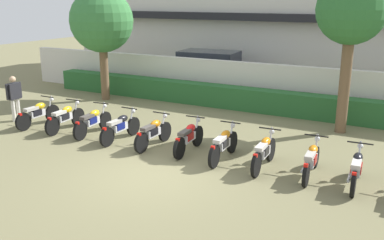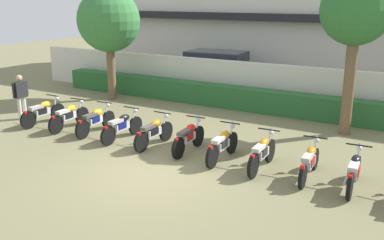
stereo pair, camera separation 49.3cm
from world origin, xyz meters
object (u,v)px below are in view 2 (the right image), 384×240
object	(u,v)px
motorcycle_in_row_7	(262,153)
motorcycle_in_row_8	(309,162)
tree_far_side	(356,13)
motorcycle_in_row_6	(222,145)
motorcycle_in_row_4	(154,132)
tree_near_inspector	(109,21)
parked_car	(219,71)
motorcycle_in_row_0	(43,112)
motorcycle_in_row_5	(188,137)
motorcycle_in_row_2	(95,120)
inspector_person	(21,93)
motorcycle_in_row_9	(354,171)
motorcycle_in_row_1	(69,116)
motorcycle_in_row_3	(122,126)

from	to	relation	value
motorcycle_in_row_7	motorcycle_in_row_8	distance (m)	1.22
tree_far_side	motorcycle_in_row_6	size ratio (longest dim) A/B	2.62
motorcycle_in_row_4	motorcycle_in_row_8	bearing A→B (deg)	-88.88
tree_near_inspector	motorcycle_in_row_4	distance (m)	7.46
parked_car	motorcycle_in_row_0	distance (m)	8.69
motorcycle_in_row_5	motorcycle_in_row_8	world-z (taller)	motorcycle_in_row_5
parked_car	motorcycle_in_row_2	xyz separation A→B (m)	(-0.37, -8.10, -0.49)
motorcycle_in_row_8	inspector_person	size ratio (longest dim) A/B	1.16
motorcycle_in_row_4	motorcycle_in_row_9	bearing A→B (deg)	-89.81
motorcycle_in_row_1	motorcycle_in_row_4	size ratio (longest dim) A/B	1.03
motorcycle_in_row_4	parked_car	bearing A→B (deg)	15.21
motorcycle_in_row_3	motorcycle_in_row_9	xyz separation A→B (m)	(7.01, -0.10, -0.00)
motorcycle_in_row_9	inspector_person	xyz separation A→B (m)	(-11.72, 0.13, 0.52)
tree_far_side	motorcycle_in_row_1	world-z (taller)	tree_far_side
motorcycle_in_row_3	inspector_person	xyz separation A→B (m)	(-4.72, 0.03, 0.52)
motorcycle_in_row_0	motorcycle_in_row_1	distance (m)	1.22
parked_car	motorcycle_in_row_7	xyz separation A→B (m)	(5.53, -8.26, -0.48)
motorcycle_in_row_9	motorcycle_in_row_0	bearing A→B (deg)	86.06
motorcycle_in_row_8	inspector_person	xyz separation A→B (m)	(-10.65, 0.03, 0.53)
motorcycle_in_row_4	motorcycle_in_row_5	bearing A→B (deg)	-84.68
motorcycle_in_row_7	parked_car	bearing A→B (deg)	31.46
tree_near_inspector	motorcycle_in_row_2	size ratio (longest dim) A/B	2.43
motorcycle_in_row_3	motorcycle_in_row_5	bearing A→B (deg)	-86.95
tree_far_side	motorcycle_in_row_2	bearing A→B (deg)	-149.64
motorcycle_in_row_0	motorcycle_in_row_3	xyz separation A→B (m)	(3.52, 0.06, -0.00)
tree_near_inspector	motorcycle_in_row_6	bearing A→B (deg)	-29.49
motorcycle_in_row_3	inspector_person	world-z (taller)	inspector_person
tree_near_inspector	motorcycle_in_row_0	bearing A→B (deg)	-82.18
parked_car	motorcycle_in_row_1	xyz separation A→B (m)	(-1.48, -8.19, -0.48)
motorcycle_in_row_0	motorcycle_in_row_2	xyz separation A→B (m)	(2.33, 0.14, -0.00)
motorcycle_in_row_7	motorcycle_in_row_9	world-z (taller)	motorcycle_in_row_7
parked_car	motorcycle_in_row_4	size ratio (longest dim) A/B	2.50
parked_car	motorcycle_in_row_0	size ratio (longest dim) A/B	2.41
motorcycle_in_row_6	motorcycle_in_row_8	size ratio (longest dim) A/B	1.01
motorcycle_in_row_0	motorcycle_in_row_2	distance (m)	2.34
motorcycle_in_row_4	motorcycle_in_row_7	world-z (taller)	motorcycle_in_row_7
motorcycle_in_row_4	motorcycle_in_row_5	size ratio (longest dim) A/B	1.00
motorcycle_in_row_0	motorcycle_in_row_8	xyz separation A→B (m)	(9.45, 0.05, -0.01)
motorcycle_in_row_5	motorcycle_in_row_9	bearing A→B (deg)	-95.56
motorcycle_in_row_4	motorcycle_in_row_6	size ratio (longest dim) A/B	0.96
parked_car	tree_far_side	xyz separation A→B (m)	(6.70, -3.97, 2.95)
motorcycle_in_row_5	motorcycle_in_row_8	xyz separation A→B (m)	(3.54, -0.09, -0.02)
motorcycle_in_row_4	motorcycle_in_row_3	bearing A→B (deg)	91.20
parked_car	motorcycle_in_row_7	world-z (taller)	parked_car
motorcycle_in_row_1	motorcycle_in_row_5	world-z (taller)	same
tree_near_inspector	inspector_person	world-z (taller)	tree_near_inspector
motorcycle_in_row_2	motorcycle_in_row_9	world-z (taller)	motorcycle_in_row_2
motorcycle_in_row_2	motorcycle_in_row_3	world-z (taller)	motorcycle_in_row_2
motorcycle_in_row_6	inspector_person	world-z (taller)	inspector_person
parked_car	motorcycle_in_row_5	size ratio (longest dim) A/B	2.50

